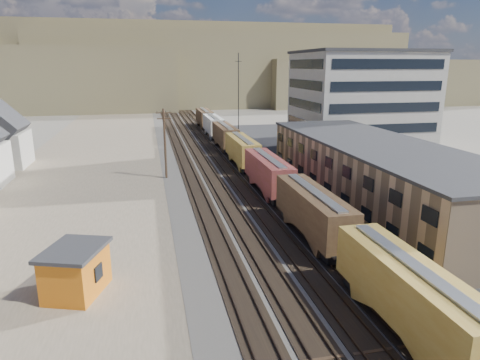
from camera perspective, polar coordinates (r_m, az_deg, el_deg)
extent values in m
plane|color=#6B6356|center=(26.75, 15.27, -21.71)|extent=(300.00, 300.00, 0.00)
cube|color=#4C4742|center=(71.34, -3.24, 2.25)|extent=(18.00, 200.00, 0.06)
cube|color=#71644E|center=(61.52, -20.42, -0.79)|extent=(24.00, 180.00, 0.03)
cube|color=#232326|center=(64.88, 18.55, 0.17)|extent=(26.00, 120.00, 0.04)
cube|color=black|center=(70.74, -7.25, 2.10)|extent=(2.60, 200.00, 0.08)
cube|color=#38281E|center=(70.66, -7.83, 2.17)|extent=(0.08, 200.00, 0.16)
cube|color=#38281E|center=(70.78, -6.67, 2.23)|extent=(0.08, 200.00, 0.16)
cube|color=black|center=(71.05, -4.84, 2.22)|extent=(2.60, 200.00, 0.08)
cube|color=#38281E|center=(70.94, -5.42, 2.29)|extent=(0.08, 200.00, 0.16)
cube|color=#38281E|center=(71.11, -4.27, 2.35)|extent=(0.08, 200.00, 0.16)
cube|color=black|center=(71.48, -2.45, 2.34)|extent=(2.60, 200.00, 0.08)
cube|color=#38281E|center=(71.34, -3.02, 2.41)|extent=(0.08, 200.00, 0.16)
cube|color=#38281E|center=(71.57, -1.89, 2.46)|extent=(0.08, 200.00, 0.16)
cube|color=black|center=(71.99, -0.25, 2.45)|extent=(2.60, 200.00, 0.08)
cube|color=#38281E|center=(71.83, -0.81, 2.52)|extent=(0.08, 200.00, 0.16)
cube|color=#38281E|center=(72.12, 0.30, 2.57)|extent=(0.08, 200.00, 0.16)
cube|color=black|center=(32.66, 16.27, -13.02)|extent=(2.20, 2.20, 0.90)
cube|color=#AE812E|center=(27.89, 21.63, -13.62)|extent=(3.00, 13.34, 3.40)
cube|color=#B7B7B2|center=(27.11, 21.99, -10.30)|extent=(0.90, 12.32, 0.16)
cube|color=black|center=(36.68, 12.53, -9.54)|extent=(2.20, 2.20, 0.90)
cube|color=black|center=(45.39, 7.24, -4.43)|extent=(2.20, 2.20, 0.90)
cube|color=#47301E|center=(40.21, 9.72, -3.87)|extent=(3.00, 13.34, 3.40)
cube|color=#B7B7B2|center=(39.68, 9.83, -1.44)|extent=(0.90, 12.33, 0.16)
cube|color=black|center=(49.92, 5.33, -2.56)|extent=(2.20, 2.20, 0.90)
cube|color=black|center=(59.29, 2.40, 0.33)|extent=(2.20, 2.20, 0.90)
cube|color=brown|center=(54.02, 3.78, 1.20)|extent=(3.00, 13.34, 3.40)
cube|color=#B7B7B2|center=(53.63, 3.81, 3.05)|extent=(0.90, 12.33, 0.16)
cube|color=black|center=(64.04, 1.27, 1.45)|extent=(2.20, 2.20, 0.90)
cube|color=black|center=(73.71, -0.57, 3.26)|extent=(2.20, 2.20, 0.90)
cube|color=#AE812E|center=(68.42, 0.29, 4.18)|extent=(3.00, 13.34, 3.40)
cube|color=#B7B7B2|center=(68.11, 0.29, 5.65)|extent=(0.90, 12.33, 0.16)
cube|color=black|center=(78.57, -1.31, 4.00)|extent=(2.20, 2.20, 0.90)
cube|color=black|center=(88.39, -2.57, 5.22)|extent=(2.20, 2.20, 0.90)
cube|color=#47301E|center=(83.11, -1.99, 6.10)|extent=(3.00, 13.34, 3.40)
cube|color=#B7B7B2|center=(82.85, -2.00, 7.32)|extent=(0.90, 12.32, 0.16)
cube|color=black|center=(93.31, -3.10, 5.74)|extent=(2.20, 2.20, 0.90)
cube|color=black|center=(103.22, -4.00, 6.62)|extent=(2.20, 2.20, 0.90)
cube|color=beige|center=(97.95, -3.59, 7.44)|extent=(3.00, 13.34, 3.40)
cube|color=#B7B7B2|center=(97.74, -3.61, 8.48)|extent=(0.90, 12.32, 0.16)
cube|color=black|center=(108.17, -4.40, 7.00)|extent=(2.20, 2.20, 0.90)
cube|color=black|center=(118.15, -5.08, 7.66)|extent=(2.20, 2.20, 0.90)
cube|color=#47301E|center=(112.89, -4.78, 8.42)|extent=(3.00, 13.34, 3.40)
cube|color=#B7B7B2|center=(112.70, -4.80, 9.32)|extent=(0.90, 12.32, 0.16)
cube|color=tan|center=(52.22, 17.75, 0.70)|extent=(12.00, 40.00, 7.00)
cube|color=#2D2D30|center=(51.50, 18.06, 4.59)|extent=(12.40, 40.40, 0.30)
cube|color=black|center=(49.86, 11.58, -1.09)|extent=(0.12, 36.00, 1.20)
cube|color=black|center=(49.13, 11.76, 2.28)|extent=(0.12, 36.00, 1.20)
cube|color=#9E998E|center=(83.58, 15.69, 9.83)|extent=(22.00, 18.00, 18.00)
cube|color=#2D2D30|center=(83.34, 16.15, 16.13)|extent=(22.60, 18.60, 0.50)
cube|color=black|center=(79.07, 8.47, 9.95)|extent=(0.12, 16.00, 16.00)
cube|color=black|center=(75.72, 18.88, 9.10)|extent=(20.00, 0.12, 16.00)
cylinder|color=#382619|center=(61.73, -9.97, 4.75)|extent=(0.32, 0.32, 10.00)
cube|color=#382619|center=(61.12, -10.15, 8.81)|extent=(2.20, 0.14, 0.14)
cube|color=#382619|center=(61.21, -10.12, 8.06)|extent=(1.90, 0.14, 0.14)
cylinder|color=black|center=(61.13, -9.59, 8.97)|extent=(0.08, 0.08, 0.22)
cylinder|color=black|center=(80.79, -0.21, 10.21)|extent=(0.16, 0.16, 18.00)
cube|color=black|center=(80.51, -0.21, 15.54)|extent=(1.20, 0.08, 0.08)
cube|color=#9E998E|center=(78.41, -29.32, 3.53)|extent=(8.00, 8.00, 5.50)
cube|color=brown|center=(175.85, -29.12, 11.63)|extent=(120.00, 40.00, 22.00)
cube|color=brown|center=(181.38, -2.53, 14.45)|extent=(140.00, 45.00, 28.00)
cube|color=brown|center=(196.65, 19.07, 12.25)|extent=(110.00, 38.00, 18.00)
cube|color=brown|center=(198.74, -12.41, 14.75)|extent=(200.00, 60.00, 32.00)
cube|color=#C36412|center=(33.00, -21.02, -11.43)|extent=(4.51, 5.17, 3.26)
cube|color=#2D2D30|center=(32.30, -21.31, -8.66)|extent=(5.06, 5.73, 0.27)
cube|color=black|center=(32.23, -18.34, -11.62)|extent=(0.46, 1.06, 1.09)
imported|color=navy|center=(78.38, 16.44, 3.35)|extent=(4.91, 5.89, 1.50)
imported|color=white|center=(82.13, 16.94, 3.86)|extent=(2.65, 4.89, 1.58)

